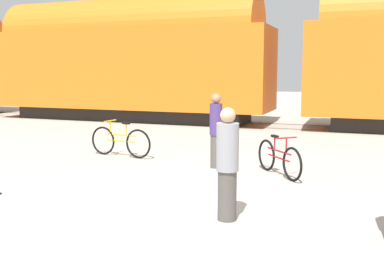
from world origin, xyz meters
TOP-DOWN VIEW (x-y plane):
  - ground_plane at (0.00, 0.00)m, footprint 80.00×80.00m
  - freight_train at (0.00, 11.06)m, footprint 53.12×2.87m
  - rail_near at (0.00, 10.34)m, footprint 65.12×0.07m
  - rail_far at (0.00, 11.78)m, footprint 65.12×0.07m
  - bicycle_maroon at (1.10, 2.79)m, footprint 1.14×1.32m
  - bicycle_yellow at (-3.00, 3.46)m, footprint 1.82×0.46m
  - person_in_grey at (0.88, -0.26)m, footprint 0.32×0.32m
  - person_in_purple at (-0.35, 3.05)m, footprint 0.28×0.28m

SIDE VIEW (x-z plane):
  - ground_plane at x=0.00m, z-range 0.00..0.00m
  - rail_near at x=0.00m, z-range 0.00..0.01m
  - rail_far at x=0.00m, z-range 0.00..0.01m
  - bicycle_maroon at x=1.10m, z-range -0.06..0.78m
  - bicycle_yellow at x=-3.00m, z-range -0.07..0.84m
  - person_in_grey at x=0.88m, z-range 0.01..1.64m
  - person_in_purple at x=-0.35m, z-range 0.02..1.68m
  - freight_train at x=0.00m, z-range 0.13..5.34m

